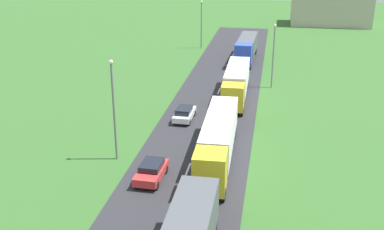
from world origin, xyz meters
The scene contains 10 objects.
road centered at (0.00, 24.50, 0.03)m, with size 10.00×140.00×0.06m, color #2B2B30.
truck_second centered at (2.23, 32.51, 2.12)m, with size 2.83×14.43×3.54m.
truck_third centered at (2.31, 49.63, 2.10)m, with size 2.65×12.75×3.53m.
truck_fourth centered at (2.27, 67.97, 2.08)m, with size 2.80×12.05×3.59m.
car_third centered at (-2.58, 28.20, 0.83)m, with size 2.04×4.14×1.45m.
car_fourth centered at (-2.43, 41.45, 0.81)m, with size 1.87×4.14×1.44m.
lamppost_second centered at (-6.57, 31.40, 4.97)m, with size 0.36×0.36×8.98m.
lamppost_third centered at (6.43, 54.70, 4.56)m, with size 0.36×0.36×8.16m.
lamppost_fourth centered at (-5.93, 75.20, 4.49)m, with size 0.36×0.36×8.03m.
distant_building centered at (17.81, 102.03, 3.13)m, with size 16.38×8.85×6.26m, color #B2A899.
Camera 1 is at (6.54, -4.82, 18.73)m, focal length 44.72 mm.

